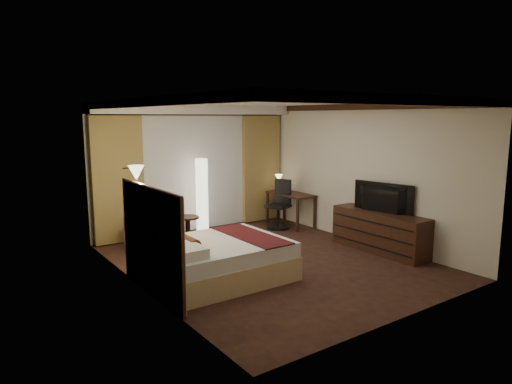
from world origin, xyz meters
TOP-DOWN VIEW (x-y plane):
  - floor at (0.00, 0.00)m, footprint 4.50×5.50m
  - ceiling at (0.00, 0.00)m, footprint 4.50×5.50m
  - back_wall at (0.00, 2.75)m, footprint 4.50×0.02m
  - left_wall at (-2.25, 0.00)m, footprint 0.02×5.50m
  - right_wall at (2.25, 0.00)m, footprint 0.02×5.50m
  - crown_molding at (0.00, 0.00)m, footprint 4.50×5.50m
  - soffit at (0.00, 2.50)m, footprint 4.50×0.50m
  - curtain_sheer at (0.00, 2.67)m, footprint 2.48×0.04m
  - curtain_left_drape at (-1.70, 2.61)m, footprint 1.00×0.14m
  - curtain_right_drape at (1.70, 2.61)m, footprint 1.00×0.14m
  - wall_sconce at (-2.09, 0.56)m, footprint 0.24×0.24m
  - bed at (-1.17, -0.24)m, footprint 2.04×1.59m
  - headboard at (-2.20, -0.24)m, footprint 0.12×1.89m
  - armchair at (-1.37, 1.74)m, footprint 0.98×1.00m
  - side_table at (-0.55, 1.97)m, footprint 0.45×0.45m
  - floor_lamp at (-0.05, 2.29)m, footprint 0.34×0.34m
  - desk at (1.95, 1.81)m, footprint 0.55×1.18m
  - desk_lamp at (1.95, 2.25)m, footprint 0.18×0.18m
  - office_chair at (1.55, 1.76)m, footprint 0.68×0.68m
  - dresser at (2.00, -0.70)m, footprint 0.50×1.90m
  - television at (1.97, -0.70)m, footprint 0.87×1.27m

SIDE VIEW (x-z plane):
  - floor at x=0.00m, z-range -0.01..0.01m
  - side_table at x=-0.55m, z-range 0.00..0.50m
  - bed at x=-1.17m, z-range 0.00..0.60m
  - dresser at x=2.00m, z-range 0.00..0.74m
  - desk at x=1.95m, z-range 0.00..0.75m
  - armchair at x=-1.37m, z-range 0.00..0.78m
  - office_chair at x=1.55m, z-range 0.00..1.09m
  - headboard at x=-2.20m, z-range 0.00..1.50m
  - floor_lamp at x=-0.05m, z-range 0.00..1.61m
  - desk_lamp at x=1.95m, z-range 0.75..1.09m
  - television at x=1.97m, z-range 1.00..1.15m
  - curtain_sheer at x=0.00m, z-range 0.02..2.48m
  - curtain_left_drape at x=-1.70m, z-range 0.02..2.48m
  - curtain_right_drape at x=1.70m, z-range 0.02..2.48m
  - back_wall at x=0.00m, z-range 0.00..2.70m
  - left_wall at x=-2.25m, z-range 0.00..2.70m
  - right_wall at x=2.25m, z-range 0.00..2.70m
  - wall_sconce at x=-2.09m, z-range 1.50..1.74m
  - soffit at x=0.00m, z-range 2.50..2.70m
  - crown_molding at x=0.00m, z-range 2.58..2.70m
  - ceiling at x=0.00m, z-range 2.70..2.71m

